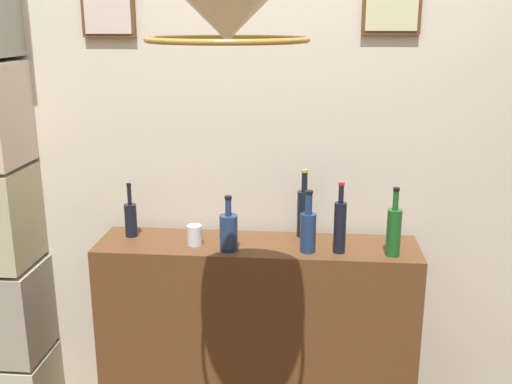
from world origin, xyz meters
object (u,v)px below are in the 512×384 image
liquor_bottle_sherry (131,218)px  glass_tumbler_rocks (194,235)px  liquor_bottle_brandy (308,230)px  liquor_bottle_port (229,231)px  pendant_lamp (227,3)px  liquor_bottle_rum (304,211)px  liquor_bottle_bourbon (340,225)px  liquor_bottle_gin (394,230)px

liquor_bottle_sherry → glass_tumbler_rocks: liquor_bottle_sherry is taller
liquor_bottle_brandy → liquor_bottle_port: liquor_bottle_brandy is taller
liquor_bottle_sherry → liquor_bottle_brandy: size_ratio=0.93×
pendant_lamp → liquor_bottle_brandy: bearing=72.5°
liquor_bottle_sherry → liquor_bottle_rum: (0.78, 0.07, 0.03)m
liquor_bottle_bourbon → glass_tumbler_rocks: (-0.62, 0.03, -0.08)m
liquor_bottle_sherry → liquor_bottle_bourbon: (0.93, -0.12, 0.04)m
liquor_bottle_port → liquor_bottle_sherry: bearing=163.8°
liquor_bottle_brandy → liquor_bottle_sherry: bearing=171.4°
liquor_bottle_rum → pendant_lamp: (-0.21, -0.93, 0.87)m
liquor_bottle_sherry → liquor_bottle_brandy: bearing=-8.6°
liquor_bottle_bourbon → glass_tumbler_rocks: 0.63m
liquor_bottle_bourbon → glass_tumbler_rocks: bearing=177.2°
liquor_bottle_brandy → liquor_bottle_gin: size_ratio=0.92×
liquor_bottle_brandy → liquor_bottle_bourbon: liquor_bottle_bourbon is taller
liquor_bottle_port → liquor_bottle_gin: liquor_bottle_gin is taller
liquor_bottle_rum → liquor_bottle_bourbon: bearing=-50.8°
liquor_bottle_bourbon → liquor_bottle_rum: 0.24m
liquor_bottle_bourbon → liquor_bottle_port: bearing=-177.7°
liquor_bottle_bourbon → glass_tumbler_rocks: liquor_bottle_bourbon is taller
liquor_bottle_brandy → liquor_bottle_rum: bearing=96.3°
liquor_bottle_bourbon → liquor_bottle_rum: (-0.15, 0.19, -0.00)m
liquor_bottle_rum → glass_tumbler_rocks: bearing=-161.6°
liquor_bottle_gin → liquor_bottle_bourbon: bearing=176.4°
liquor_bottle_rum → glass_tumbler_rocks: 0.50m
liquor_bottle_brandy → liquor_bottle_bourbon: size_ratio=0.88×
liquor_bottle_sherry → liquor_bottle_port: (0.46, -0.13, 0.00)m
liquor_bottle_sherry → liquor_bottle_brandy: liquor_bottle_brandy is taller
liquor_bottle_brandy → liquor_bottle_bourbon: (0.13, 0.01, 0.02)m
liquor_bottle_sherry → glass_tumbler_rocks: (0.31, -0.09, -0.04)m
liquor_bottle_port → pendant_lamp: size_ratio=0.46×
glass_tumbler_rocks → liquor_bottle_port: bearing=-17.4°
liquor_bottle_gin → pendant_lamp: (-0.58, -0.73, 0.88)m
liquor_bottle_sherry → liquor_bottle_bourbon: bearing=-7.1°
liquor_bottle_sherry → liquor_bottle_gin: bearing=-6.4°
liquor_bottle_rum → glass_tumbler_rocks: liquor_bottle_rum is taller
liquor_bottle_brandy → liquor_bottle_rum: liquor_bottle_rum is taller
liquor_bottle_gin → glass_tumbler_rocks: (-0.85, 0.04, -0.06)m
liquor_bottle_brandy → liquor_bottle_rum: (-0.02, 0.19, 0.02)m
liquor_bottle_bourbon → liquor_bottle_gin: (0.22, -0.01, -0.01)m
liquor_bottle_rum → liquor_bottle_port: bearing=-146.7°
liquor_bottle_port → glass_tumbler_rocks: liquor_bottle_port is taller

